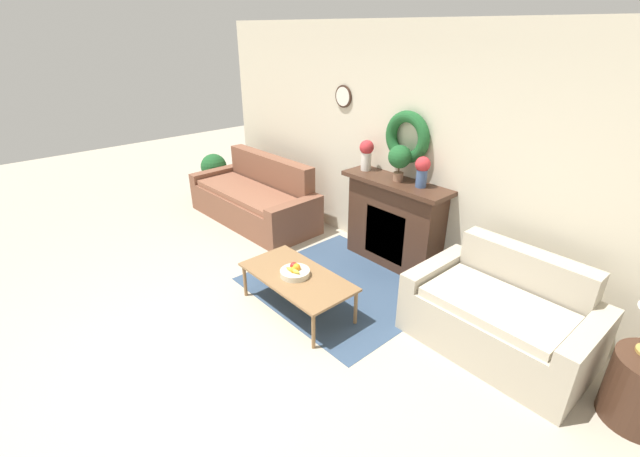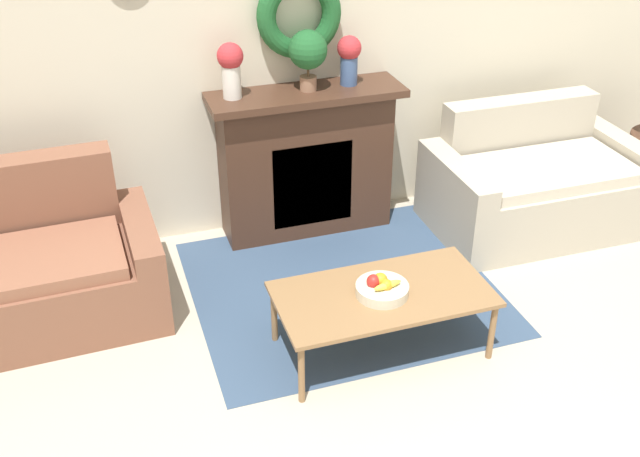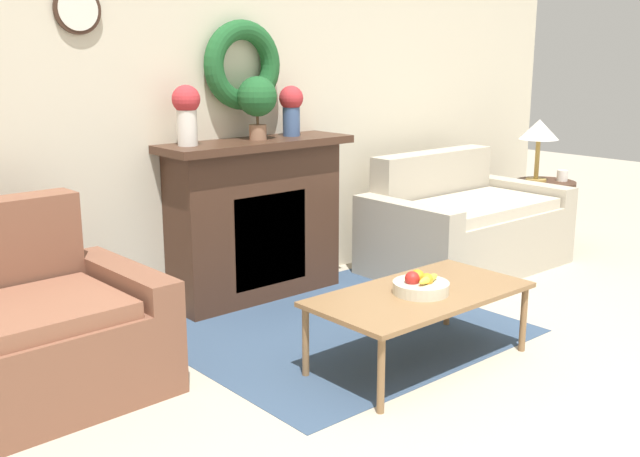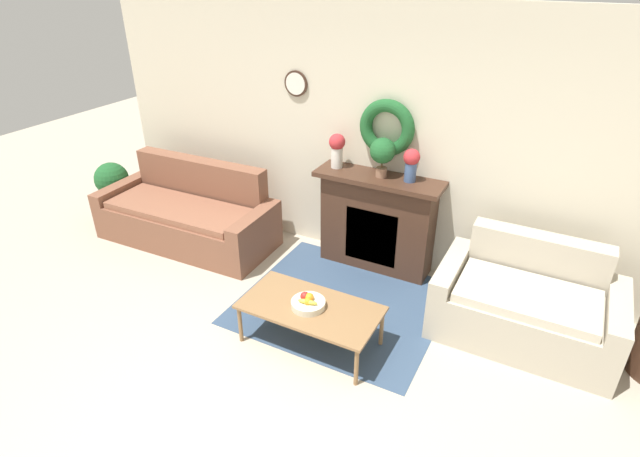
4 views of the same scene
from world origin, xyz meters
name	(u,v)px [view 2 (image 2 of 4)]	position (x,y,z in m)	size (l,w,h in m)	color
floor_rug	(342,287)	(0.04, 1.73, 0.00)	(1.89, 1.71, 0.01)	#334760
wall_back	(289,38)	(0.00, 2.74, 1.36)	(6.80, 0.19, 2.70)	beige
fireplace	(306,161)	(0.05, 2.54, 0.53)	(1.32, 0.41, 1.06)	#42281C
loveseat_right	(536,185)	(1.65, 2.08, 0.31)	(1.53, 0.92, 0.85)	#B2A893
coffee_table	(383,297)	(0.04, 1.08, 0.36)	(1.19, 0.61, 0.40)	olive
fruit_bowl	(382,288)	(0.02, 1.07, 0.44)	(0.29, 0.29, 0.12)	beige
vase_on_mantel_left	(231,66)	(-0.44, 2.54, 1.27)	(0.17, 0.17, 0.36)	silver
vase_on_mantel_right	(349,57)	(0.36, 2.54, 1.25)	(0.16, 0.16, 0.33)	#3D5684
potted_plant_on_mantel	(308,52)	(0.07, 2.52, 1.32)	(0.26, 0.26, 0.40)	#8E664C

